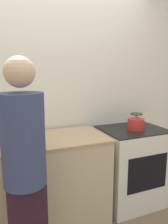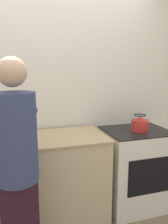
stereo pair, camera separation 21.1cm
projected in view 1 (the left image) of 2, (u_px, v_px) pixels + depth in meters
name	position (u px, v px, depth m)	size (l,w,h in m)	color
wall_back	(45.00, 93.00, 2.39)	(8.00, 0.05, 2.60)	silver
counter	(16.00, 188.00, 2.07)	(1.79, 0.63, 0.90)	#C6B28E
oven	(131.00, 166.00, 2.56)	(0.71, 0.59, 0.90)	silver
person	(24.00, 165.00, 1.52)	(0.34, 0.58, 1.64)	#2C1623
cutting_board	(12.00, 141.00, 1.99)	(0.31, 0.25, 0.02)	tan
knife	(11.00, 140.00, 1.98)	(0.22, 0.13, 0.01)	silver
kettle	(136.00, 123.00, 2.43)	(0.18, 0.18, 0.18)	red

